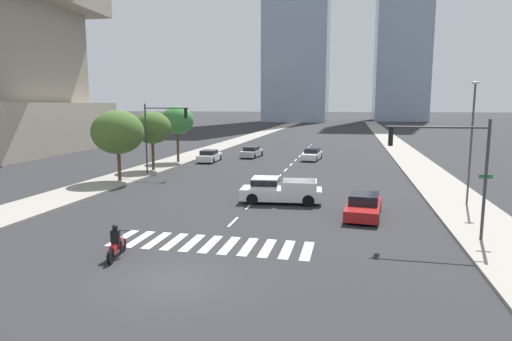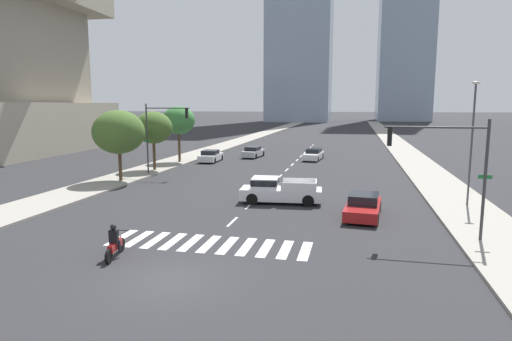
# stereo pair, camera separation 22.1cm
# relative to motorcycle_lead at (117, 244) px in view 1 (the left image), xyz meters

# --- Properties ---
(ground_plane) EXTENTS (800.00, 800.00, 0.00)m
(ground_plane) POSITION_rel_motorcycle_lead_xyz_m (3.31, -1.74, -0.58)
(ground_plane) COLOR #28282B
(sidewalk_east) EXTENTS (4.00, 260.00, 0.15)m
(sidewalk_east) POSITION_rel_motorcycle_lead_xyz_m (16.62, 28.26, -0.51)
(sidewalk_east) COLOR gray
(sidewalk_east) RESTS_ON ground
(sidewalk_west) EXTENTS (4.00, 260.00, 0.15)m
(sidewalk_west) POSITION_rel_motorcycle_lead_xyz_m (-10.00, 28.26, -0.51)
(sidewalk_west) COLOR gray
(sidewalk_west) RESTS_ON ground
(crosswalk_near) EXTENTS (9.45, 2.59, 0.01)m
(crosswalk_near) POSITION_rel_motorcycle_lead_xyz_m (3.31, 2.59, -0.58)
(crosswalk_near) COLOR silver
(crosswalk_near) RESTS_ON ground
(lane_divider_center) EXTENTS (0.14, 50.00, 0.01)m
(lane_divider_center) POSITION_rel_motorcycle_lead_xyz_m (3.31, 30.59, -0.58)
(lane_divider_center) COLOR silver
(lane_divider_center) RESTS_ON ground
(motorcycle_lead) EXTENTS (0.74, 2.12, 1.49)m
(motorcycle_lead) POSITION_rel_motorcycle_lead_xyz_m (0.00, 0.00, 0.00)
(motorcycle_lead) COLOR black
(motorcycle_lead) RESTS_ON ground
(pickup_truck) EXTENTS (5.46, 2.37, 1.67)m
(pickup_truck) POSITION_rel_motorcycle_lead_xyz_m (4.90, 11.89, 0.23)
(pickup_truck) COLOR silver
(pickup_truck) RESTS_ON ground
(sedan_silver_0) EXTENTS (2.14, 4.55, 1.34)m
(sedan_silver_0) POSITION_rel_motorcycle_lead_xyz_m (-2.35, 36.18, 0.04)
(sedan_silver_0) COLOR #B7BABF
(sedan_silver_0) RESTS_ON ground
(sedan_white_1) EXTENTS (2.18, 4.91, 1.31)m
(sedan_white_1) POSITION_rel_motorcycle_lead_xyz_m (5.18, 35.18, 0.02)
(sedan_white_1) COLOR silver
(sedan_white_1) RESTS_ON ground
(sedan_red_2) EXTENTS (2.28, 4.84, 1.30)m
(sedan_red_2) POSITION_rel_motorcycle_lead_xyz_m (10.42, 9.42, 0.01)
(sedan_red_2) COLOR maroon
(sedan_red_2) RESTS_ON ground
(sedan_white_3) EXTENTS (2.00, 4.41, 1.33)m
(sedan_white_3) POSITION_rel_motorcycle_lead_xyz_m (-6.15, 31.08, 0.03)
(sedan_white_3) COLOR silver
(sedan_white_3) RESTS_ON ground
(traffic_signal_near) EXTENTS (4.85, 0.28, 5.65)m
(traffic_signal_near) POSITION_rel_motorcycle_lead_xyz_m (13.99, 5.57, 3.46)
(traffic_signal_near) COLOR #333335
(traffic_signal_near) RESTS_ON sidewalk_east
(traffic_signal_far) EXTENTS (4.47, 0.28, 6.39)m
(traffic_signal_far) POSITION_rel_motorcycle_lead_xyz_m (-7.32, 20.77, 3.91)
(traffic_signal_far) COLOR #333335
(traffic_signal_far) RESTS_ON sidewalk_west
(street_lamp_east) EXTENTS (0.50, 0.24, 7.72)m
(street_lamp_east) POSITION_rel_motorcycle_lead_xyz_m (16.92, 13.26, 4.03)
(street_lamp_east) COLOR #3F3F42
(street_lamp_east) RESTS_ON sidewalk_east
(street_tree_nearest) EXTENTS (4.25, 4.25, 5.87)m
(street_tree_nearest) POSITION_rel_motorcycle_lead_xyz_m (-9.20, 16.54, 3.62)
(street_tree_nearest) COLOR #4C3823
(street_tree_nearest) RESTS_ON sidewalk_west
(street_tree_second) EXTENTS (3.66, 3.66, 5.67)m
(street_tree_second) POSITION_rel_motorcycle_lead_xyz_m (-9.20, 22.92, 3.66)
(street_tree_second) COLOR #4C3823
(street_tree_second) RESTS_ON sidewalk_west
(street_tree_third) EXTENTS (3.62, 3.62, 6.14)m
(street_tree_third) POSITION_rel_motorcycle_lead_xyz_m (-9.20, 29.21, 4.15)
(street_tree_third) COLOR #4C3823
(street_tree_third) RESTS_ON sidewalk_west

